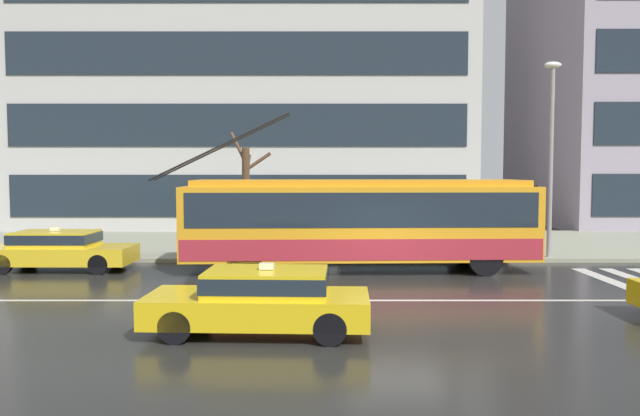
% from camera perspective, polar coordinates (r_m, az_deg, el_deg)
% --- Properties ---
extents(ground_plane, '(160.00, 160.00, 0.00)m').
position_cam_1_polar(ground_plane, '(16.29, 6.93, -7.79)').
color(ground_plane, '#272725').
extents(sidewalk_slab, '(80.00, 10.00, 0.14)m').
position_cam_1_polar(sidewalk_slab, '(26.05, 4.20, -3.37)').
color(sidewalk_slab, gray).
rests_on(sidewalk_slab, ground_plane).
extents(crosswalk_stripe_edge_near, '(0.44, 4.40, 0.01)m').
position_cam_1_polar(crosswalk_stripe_edge_near, '(19.52, 25.53, -6.21)').
color(crosswalk_stripe_edge_near, beige).
rests_on(crosswalk_stripe_edge_near, ground_plane).
extents(crosswalk_stripe_inner_a, '(0.44, 4.40, 0.01)m').
position_cam_1_polar(crosswalk_stripe_inner_a, '(19.93, 27.88, -6.08)').
color(crosswalk_stripe_inner_a, beige).
rests_on(crosswalk_stripe_inner_a, ground_plane).
extents(lane_centre_line, '(72.00, 0.14, 0.01)m').
position_cam_1_polar(lane_centre_line, '(15.12, 7.50, -8.66)').
color(lane_centre_line, silver).
rests_on(lane_centre_line, ground_plane).
extents(trolleybus, '(12.16, 2.92, 5.02)m').
position_cam_1_polar(trolleybus, '(19.29, 3.50, -1.20)').
color(trolleybus, orange).
rests_on(trolleybus, ground_plane).
extents(taxi_queued_behind_bus, '(4.55, 1.84, 1.39)m').
position_cam_1_polar(taxi_queued_behind_bus, '(21.11, -23.71, -3.54)').
color(taxi_queued_behind_bus, yellow).
rests_on(taxi_queued_behind_bus, ground_plane).
extents(taxi_oncoming_near, '(4.39, 1.91, 1.39)m').
position_cam_1_polar(taxi_oncoming_near, '(11.94, -5.82, -8.50)').
color(taxi_oncoming_near, yellow).
rests_on(taxi_oncoming_near, ground_plane).
extents(bus_shelter, '(3.76, 1.62, 2.39)m').
position_cam_1_polar(bus_shelter, '(23.12, -2.60, 0.39)').
color(bus_shelter, gray).
rests_on(bus_shelter, sidewalk_slab).
extents(pedestrian_at_shelter, '(1.29, 1.29, 1.93)m').
position_cam_1_polar(pedestrian_at_shelter, '(22.62, -5.84, -0.29)').
color(pedestrian_at_shelter, black).
rests_on(pedestrian_at_shelter, sidewalk_slab).
extents(pedestrian_approaching_curb, '(1.42, 1.42, 2.00)m').
position_cam_1_polar(pedestrian_approaching_curb, '(21.78, -9.12, -0.23)').
color(pedestrian_approaching_curb, black).
rests_on(pedestrian_approaching_curb, sidewalk_slab).
extents(pedestrian_walking_past, '(0.49, 0.49, 1.63)m').
position_cam_1_polar(pedestrian_walking_past, '(21.41, -2.87, -2.08)').
color(pedestrian_walking_past, black).
rests_on(pedestrian_walking_past, sidewalk_slab).
extents(pedestrian_waiting_by_pole, '(1.46, 1.46, 2.00)m').
position_cam_1_polar(pedestrian_waiting_by_pole, '(23.06, 11.96, -0.09)').
color(pedestrian_waiting_by_pole, navy).
rests_on(pedestrian_waiting_by_pole, sidewalk_slab).
extents(street_lamp, '(0.60, 0.32, 6.87)m').
position_cam_1_polar(street_lamp, '(22.80, 20.81, 5.80)').
color(street_lamp, gray).
rests_on(street_lamp, sidewalk_slab).
extents(street_tree_bare, '(1.67, 1.05, 4.55)m').
position_cam_1_polar(street_tree_bare, '(22.68, -7.25, 1.40)').
color(street_tree_bare, '#4E3825').
rests_on(street_tree_bare, sidewalk_slab).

